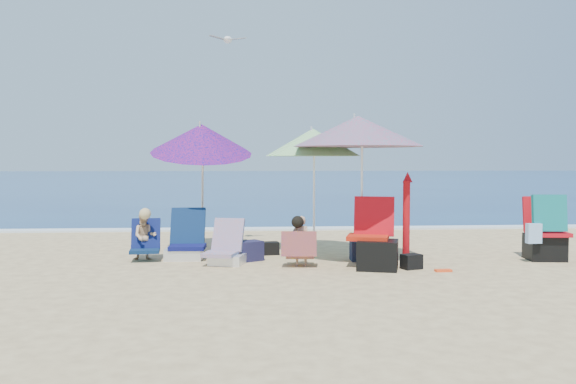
{
  "coord_description": "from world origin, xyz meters",
  "views": [
    {
      "loc": [
        -0.99,
        -8.84,
        1.62
      ],
      "look_at": [
        -0.3,
        1.0,
        1.1
      ],
      "focal_mm": 37.3,
      "sensor_mm": 36.0,
      "label": 1
    }
  ],
  "objects": [
    {
      "name": "furled_umbrella",
      "position": [
        1.47,
        0.18,
        0.8
      ],
      "size": [
        0.17,
        0.17,
        1.45
      ],
      "color": "#AD0C11",
      "rests_on": "ground"
    },
    {
      "name": "bag_black_b",
      "position": [
        1.47,
        -0.13,
        0.11
      ],
      "size": [
        0.34,
        0.29,
        0.22
      ],
      "color": "black",
      "rests_on": "ground"
    },
    {
      "name": "foam",
      "position": [
        0.0,
        5.1,
        0.02
      ],
      "size": [
        120.0,
        0.5,
        0.04
      ],
      "color": "white",
      "rests_on": "ground"
    },
    {
      "name": "person_center",
      "position": [
        -0.17,
        0.2,
        0.38
      ],
      "size": [
        0.55,
        0.5,
        0.78
      ],
      "color": "tan",
      "rests_on": "ground"
    },
    {
      "name": "umbrella_turquoise",
      "position": [
        0.78,
        0.53,
        2.08
      ],
      "size": [
        2.62,
        2.62,
        2.37
      ],
      "color": "white",
      "rests_on": "ground"
    },
    {
      "name": "umbrella_blue",
      "position": [
        -1.77,
        1.75,
        2.0
      ],
      "size": [
        2.01,
        2.07,
        2.44
      ],
      "color": "silver",
      "rests_on": "ground"
    },
    {
      "name": "seagull",
      "position": [
        -1.31,
        2.05,
        3.79
      ],
      "size": [
        0.67,
        0.37,
        0.12
      ],
      "color": "white"
    },
    {
      "name": "person_left",
      "position": [
        -2.64,
        0.98,
        0.39
      ],
      "size": [
        0.51,
        0.59,
        0.86
      ],
      "color": "tan",
      "rests_on": "ground"
    },
    {
      "name": "chair_navy",
      "position": [
        -1.99,
        1.06,
        0.22
      ],
      "size": [
        0.66,
        0.75,
        0.82
      ],
      "color": "#0E114F",
      "rests_on": "ground"
    },
    {
      "name": "umbrella_striped",
      "position": [
        0.17,
        1.52,
        1.94
      ],
      "size": [
        2.04,
        2.04,
        2.21
      ],
      "color": "white",
      "rests_on": "ground"
    },
    {
      "name": "bag_navy_b",
      "position": [
        0.91,
        0.67,
        0.16
      ],
      "size": [
        0.44,
        0.34,
        0.32
      ],
      "color": "#181E34",
      "rests_on": "ground"
    },
    {
      "name": "bag_black_a",
      "position": [
        -0.59,
        1.39,
        0.11
      ],
      "size": [
        0.33,
        0.26,
        0.22
      ],
      "color": "black",
      "rests_on": "ground"
    },
    {
      "name": "camp_chair_right",
      "position": [
        3.85,
        0.5,
        0.39
      ],
      "size": [
        0.78,
        0.69,
        1.08
      ],
      "color": "red",
      "rests_on": "ground"
    },
    {
      "name": "chair_rainbow",
      "position": [
        -1.31,
        0.49,
        0.19
      ],
      "size": [
        0.71,
        0.76,
        0.7
      ],
      "color": "#E0644F",
      "rests_on": "ground"
    },
    {
      "name": "sea",
      "position": [
        0.0,
        45.0,
        -0.05
      ],
      "size": [
        120.0,
        80.0,
        0.12
      ],
      "color": "navy",
      "rests_on": "ground"
    },
    {
      "name": "bag_navy_a",
      "position": [
        -0.95,
        0.78,
        0.16
      ],
      "size": [
        0.5,
        0.46,
        0.32
      ],
      "color": "#1C1B3C",
      "rests_on": "ground"
    },
    {
      "name": "camp_chair_left",
      "position": [
        0.95,
        -0.06,
        0.32
      ],
      "size": [
        0.83,
        0.87,
        1.07
      ],
      "color": "red",
      "rests_on": "ground"
    },
    {
      "name": "orange_item",
      "position": [
        1.88,
        -0.38,
        0.02
      ],
      "size": [
        0.24,
        0.12,
        0.03
      ],
      "color": "#FF4A1A",
      "rests_on": "ground"
    },
    {
      "name": "ground",
      "position": [
        0.0,
        0.0,
        0.0
      ],
      "size": [
        120.0,
        120.0,
        0.0
      ],
      "color": "#D8BC84",
      "rests_on": "ground"
    },
    {
      "name": "bag_tan",
      "position": [
        -1.3,
        1.03,
        0.12
      ],
      "size": [
        0.28,
        0.2,
        0.24
      ],
      "color": "#A17D5C",
      "rests_on": "ground"
    }
  ]
}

